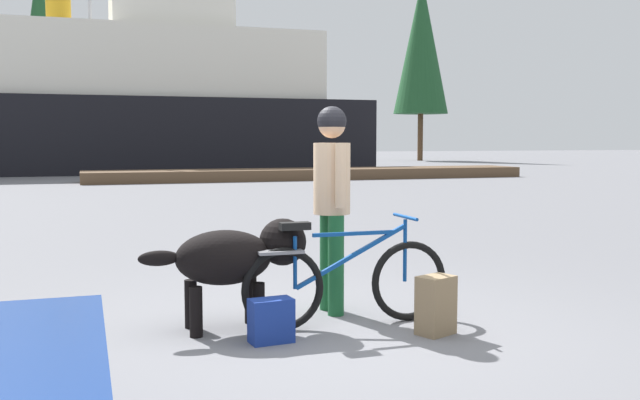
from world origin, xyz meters
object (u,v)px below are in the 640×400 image
(backpack, at_px, (436,305))
(handbag_pannier, at_px, (271,321))
(sailboat_moored, at_px, (94,163))
(bicycle, at_px, (346,281))
(person_cyclist, at_px, (332,188))
(dog, at_px, (236,257))
(ferry_boat, at_px, (125,104))

(backpack, bearing_deg, handbag_pannier, 171.83)
(backpack, xyz_separation_m, handbag_pannier, (-1.27, 0.18, -0.06))
(backpack, xyz_separation_m, sailboat_moored, (-2.17, 28.21, 0.27))
(handbag_pannier, height_order, sailboat_moored, sailboat_moored)
(bicycle, bearing_deg, person_cyclist, 84.73)
(dog, distance_m, backpack, 1.61)
(person_cyclist, distance_m, dog, 1.07)
(ferry_boat, bearing_deg, backpack, -88.69)
(ferry_boat, relative_size, sailboat_moored, 2.47)
(bicycle, xyz_separation_m, handbag_pannier, (-0.69, -0.27, -0.20))
(backpack, bearing_deg, bicycle, 142.19)
(bicycle, distance_m, ferry_boat, 29.98)
(handbag_pannier, bearing_deg, ferry_boat, 88.90)
(handbag_pannier, bearing_deg, person_cyclist, 45.18)
(bicycle, bearing_deg, ferry_boat, 90.22)
(handbag_pannier, xyz_separation_m, sailboat_moored, (-0.90, 28.03, 0.34))
(bicycle, height_order, person_cyclist, person_cyclist)
(handbag_pannier, bearing_deg, backpack, -8.17)
(dog, xyz_separation_m, handbag_pannier, (0.16, -0.46, -0.42))
(person_cyclist, distance_m, ferry_boat, 29.45)
(person_cyclist, bearing_deg, ferry_boat, 90.31)
(sailboat_moored, bearing_deg, backpack, -85.59)
(dog, distance_m, sailboat_moored, 27.57)
(dog, height_order, backpack, dog)
(bicycle, distance_m, dog, 0.91)
(person_cyclist, bearing_deg, bicycle, -95.27)
(backpack, bearing_deg, person_cyclist, 120.08)
(person_cyclist, xyz_separation_m, dog, (-0.90, -0.28, -0.52))
(ferry_boat, bearing_deg, dog, -91.44)
(bicycle, height_order, backpack, bicycle)
(backpack, height_order, ferry_boat, ferry_boat)
(bicycle, xyz_separation_m, dog, (-0.86, 0.20, 0.21))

